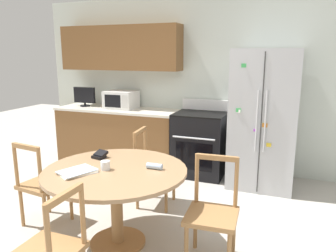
{
  "coord_description": "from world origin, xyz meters",
  "views": [
    {
      "loc": [
        1.37,
        -2.24,
        1.75
      ],
      "look_at": [
        0.08,
        1.15,
        0.95
      ],
      "focal_mm": 35.0,
      "sensor_mm": 36.0,
      "label": 1
    }
  ],
  "objects_px": {
    "oven_range": "(200,143)",
    "microwave": "(121,100)",
    "candle_glass": "(105,166)",
    "wallet": "(100,155)",
    "dining_chair_left": "(43,185)",
    "refrigerator": "(264,119)",
    "dining_chair_far": "(153,169)",
    "countertop_tv": "(85,96)",
    "dining_chair_right": "(212,214)"
  },
  "relations": [
    {
      "from": "oven_range",
      "to": "microwave",
      "type": "height_order",
      "value": "microwave"
    },
    {
      "from": "candle_glass",
      "to": "wallet",
      "type": "xyz_separation_m",
      "value": [
        -0.23,
        0.28,
        -0.01
      ]
    },
    {
      "from": "oven_range",
      "to": "dining_chair_left",
      "type": "height_order",
      "value": "oven_range"
    },
    {
      "from": "refrigerator",
      "to": "dining_chair_far",
      "type": "distance_m",
      "value": 1.64
    },
    {
      "from": "refrigerator",
      "to": "wallet",
      "type": "bearing_deg",
      "value": -128.95
    },
    {
      "from": "countertop_tv",
      "to": "refrigerator",
      "type": "bearing_deg",
      "value": -2.19
    },
    {
      "from": "dining_chair_right",
      "to": "dining_chair_far",
      "type": "relative_size",
      "value": 1.0
    },
    {
      "from": "countertop_tv",
      "to": "dining_chair_left",
      "type": "distance_m",
      "value": 2.32
    },
    {
      "from": "refrigerator",
      "to": "oven_range",
      "type": "height_order",
      "value": "refrigerator"
    },
    {
      "from": "microwave",
      "to": "candle_glass",
      "type": "height_order",
      "value": "microwave"
    },
    {
      "from": "oven_range",
      "to": "countertop_tv",
      "type": "height_order",
      "value": "countertop_tv"
    },
    {
      "from": "oven_range",
      "to": "microwave",
      "type": "distance_m",
      "value": 1.45
    },
    {
      "from": "oven_range",
      "to": "microwave",
      "type": "relative_size",
      "value": 2.28
    },
    {
      "from": "dining_chair_left",
      "to": "dining_chair_far",
      "type": "height_order",
      "value": "same"
    },
    {
      "from": "countertop_tv",
      "to": "wallet",
      "type": "bearing_deg",
      "value": -51.96
    },
    {
      "from": "microwave",
      "to": "dining_chair_left",
      "type": "distance_m",
      "value": 2.19
    },
    {
      "from": "dining_chair_right",
      "to": "dining_chair_left",
      "type": "height_order",
      "value": "same"
    },
    {
      "from": "candle_glass",
      "to": "refrigerator",
      "type": "bearing_deg",
      "value": 59.73
    },
    {
      "from": "refrigerator",
      "to": "dining_chair_far",
      "type": "xyz_separation_m",
      "value": [
        -1.12,
        -1.1,
        -0.47
      ]
    },
    {
      "from": "dining_chair_far",
      "to": "candle_glass",
      "type": "bearing_deg",
      "value": -9.27
    },
    {
      "from": "microwave",
      "to": "dining_chair_right",
      "type": "bearing_deg",
      "value": -46.32
    },
    {
      "from": "refrigerator",
      "to": "oven_range",
      "type": "bearing_deg",
      "value": 175.29
    },
    {
      "from": "dining_chair_right",
      "to": "oven_range",
      "type": "bearing_deg",
      "value": -75.56
    },
    {
      "from": "microwave",
      "to": "wallet",
      "type": "xyz_separation_m",
      "value": [
        0.8,
        -1.9,
        -0.27
      ]
    },
    {
      "from": "dining_chair_right",
      "to": "dining_chair_far",
      "type": "distance_m",
      "value": 1.22
    },
    {
      "from": "refrigerator",
      "to": "candle_glass",
      "type": "distance_m",
      "value": 2.36
    },
    {
      "from": "candle_glass",
      "to": "microwave",
      "type": "bearing_deg",
      "value": 115.26
    },
    {
      "from": "countertop_tv",
      "to": "dining_chair_far",
      "type": "height_order",
      "value": "countertop_tv"
    },
    {
      "from": "countertop_tv",
      "to": "wallet",
      "type": "xyz_separation_m",
      "value": [
        1.46,
        -1.86,
        -0.31
      ]
    },
    {
      "from": "dining_chair_far",
      "to": "wallet",
      "type": "height_order",
      "value": "dining_chair_far"
    },
    {
      "from": "microwave",
      "to": "countertop_tv",
      "type": "bearing_deg",
      "value": -176.53
    },
    {
      "from": "oven_range",
      "to": "dining_chair_right",
      "type": "height_order",
      "value": "oven_range"
    },
    {
      "from": "oven_range",
      "to": "countertop_tv",
      "type": "distance_m",
      "value": 2.08
    },
    {
      "from": "candle_glass",
      "to": "wallet",
      "type": "bearing_deg",
      "value": 129.96
    },
    {
      "from": "countertop_tv",
      "to": "dining_chair_left",
      "type": "relative_size",
      "value": 0.43
    },
    {
      "from": "dining_chair_far",
      "to": "oven_range",
      "type": "bearing_deg",
      "value": 163.22
    },
    {
      "from": "microwave",
      "to": "wallet",
      "type": "distance_m",
      "value": 2.08
    },
    {
      "from": "refrigerator",
      "to": "wallet",
      "type": "distance_m",
      "value": 2.26
    },
    {
      "from": "oven_range",
      "to": "dining_chair_far",
      "type": "distance_m",
      "value": 1.2
    },
    {
      "from": "oven_range",
      "to": "dining_chair_right",
      "type": "distance_m",
      "value": 2.11
    },
    {
      "from": "microwave",
      "to": "countertop_tv",
      "type": "relative_size",
      "value": 1.23
    },
    {
      "from": "dining_chair_left",
      "to": "dining_chair_far",
      "type": "bearing_deg",
      "value": 51.23
    },
    {
      "from": "refrigerator",
      "to": "oven_range",
      "type": "relative_size",
      "value": 1.68
    },
    {
      "from": "microwave",
      "to": "dining_chair_far",
      "type": "distance_m",
      "value": 1.77
    },
    {
      "from": "refrigerator",
      "to": "candle_glass",
      "type": "height_order",
      "value": "refrigerator"
    },
    {
      "from": "dining_chair_right",
      "to": "dining_chair_left",
      "type": "relative_size",
      "value": 1.0
    },
    {
      "from": "microwave",
      "to": "wallet",
      "type": "relative_size",
      "value": 3.16
    },
    {
      "from": "dining_chair_far",
      "to": "dining_chair_right",
      "type": "bearing_deg",
      "value": 41.89
    },
    {
      "from": "candle_glass",
      "to": "wallet",
      "type": "relative_size",
      "value": 0.56
    },
    {
      "from": "refrigerator",
      "to": "candle_glass",
      "type": "xyz_separation_m",
      "value": [
        -1.19,
        -2.03,
        -0.14
      ]
    }
  ]
}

